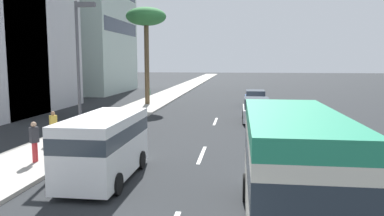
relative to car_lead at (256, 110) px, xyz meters
name	(u,v)px	position (x,y,z in m)	size (l,w,h in m)	color
ground_plane	(223,104)	(10.92, 2.86, -0.80)	(198.00, 198.00, 0.00)	#26282B
sidewalk_right	(153,102)	(10.92, 10.02, -0.73)	(162.00, 3.65, 0.15)	#B2ADA3
lane_stripe_mid	(202,155)	(-9.81, 2.86, -0.80)	(3.20, 0.16, 0.01)	silver
lane_stripe_far	(215,121)	(-0.29, 2.86, -0.80)	(3.20, 0.16, 0.01)	silver
car_lead	(256,110)	(0.00, 0.00, 0.00)	(4.24, 1.92, 1.71)	silver
car_second	(255,99)	(9.07, -0.28, -0.07)	(4.61, 1.93, 1.54)	#1E478C
van_third	(105,143)	(-13.77, 5.99, 0.54)	(4.90, 2.08, 2.34)	white
minibus_fourth	(292,166)	(-17.03, -0.16, 0.85)	(6.35, 2.40, 3.02)	silver
pedestrian_near_lamp	(34,140)	(-12.40, 9.50, 0.27)	(0.39, 0.36, 1.68)	red
pedestrian_mid_block	(53,126)	(-8.95, 10.48, 0.24)	(0.39, 0.36, 1.63)	red
pedestrian_by_tree	(149,94)	(8.89, 10.00, 0.24)	(0.34, 0.25, 1.63)	gold
palm_tree	(146,19)	(8.43, 10.02, 7.36)	(3.77, 3.77, 9.13)	brown
street_lamp	(80,60)	(-9.96, 8.49, 3.55)	(0.24, 0.97, 6.81)	#4C4C51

